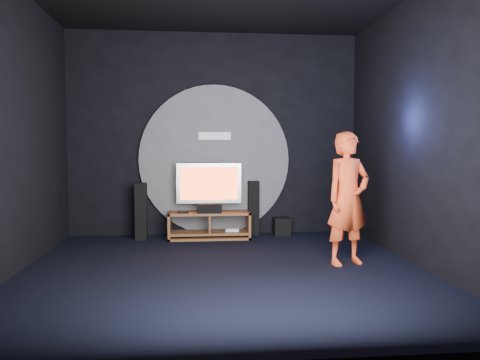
% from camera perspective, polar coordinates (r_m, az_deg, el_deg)
% --- Properties ---
extents(floor, '(5.00, 5.00, 0.00)m').
position_cam_1_polar(floor, '(5.91, -2.00, -10.95)').
color(floor, black).
rests_on(floor, ground).
extents(back_wall, '(5.00, 0.04, 3.50)m').
position_cam_1_polar(back_wall, '(8.21, -3.15, 5.57)').
color(back_wall, black).
rests_on(back_wall, ground).
extents(front_wall, '(5.00, 0.04, 3.50)m').
position_cam_1_polar(front_wall, '(3.22, 0.77, 8.02)').
color(front_wall, black).
rests_on(front_wall, ground).
extents(left_wall, '(0.04, 5.00, 3.50)m').
position_cam_1_polar(left_wall, '(6.09, -26.36, 5.71)').
color(left_wall, black).
rests_on(left_wall, ground).
extents(right_wall, '(0.04, 5.00, 3.50)m').
position_cam_1_polar(right_wall, '(6.38, 21.11, 5.76)').
color(right_wall, black).
rests_on(right_wall, ground).
extents(wall_disc_panel, '(2.60, 0.11, 2.60)m').
position_cam_1_polar(wall_disc_panel, '(8.15, -3.12, 2.43)').
color(wall_disc_panel, '#515156').
rests_on(wall_disc_panel, ground).
extents(media_console, '(1.36, 0.45, 0.45)m').
position_cam_1_polar(media_console, '(7.86, -3.72, -5.74)').
color(media_console, brown).
rests_on(media_console, ground).
extents(tv, '(1.08, 0.22, 0.81)m').
position_cam_1_polar(tv, '(7.84, -3.81, -0.63)').
color(tv, '#B0AFB7').
rests_on(tv, media_console).
extents(center_speaker, '(0.40, 0.15, 0.15)m').
position_cam_1_polar(center_speaker, '(7.67, -3.75, -3.49)').
color(center_speaker, black).
rests_on(center_speaker, media_console).
extents(remote, '(0.18, 0.05, 0.02)m').
position_cam_1_polar(remote, '(7.70, -6.94, -3.96)').
color(remote, black).
rests_on(remote, media_console).
extents(tower_speaker_left, '(0.19, 0.21, 0.94)m').
position_cam_1_polar(tower_speaker_left, '(7.89, -11.97, -3.77)').
color(tower_speaker_left, black).
rests_on(tower_speaker_left, ground).
extents(tower_speaker_right, '(0.19, 0.21, 0.94)m').
position_cam_1_polar(tower_speaker_right, '(8.18, 1.63, -3.41)').
color(tower_speaker_right, black).
rests_on(tower_speaker_right, ground).
extents(subwoofer, '(0.28, 0.28, 0.31)m').
position_cam_1_polar(subwoofer, '(8.19, 5.10, -5.65)').
color(subwoofer, black).
rests_on(subwoofer, ground).
extents(player, '(0.73, 0.59, 1.73)m').
position_cam_1_polar(player, '(6.22, 13.05, -2.20)').
color(player, '#F74B21').
rests_on(player, ground).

